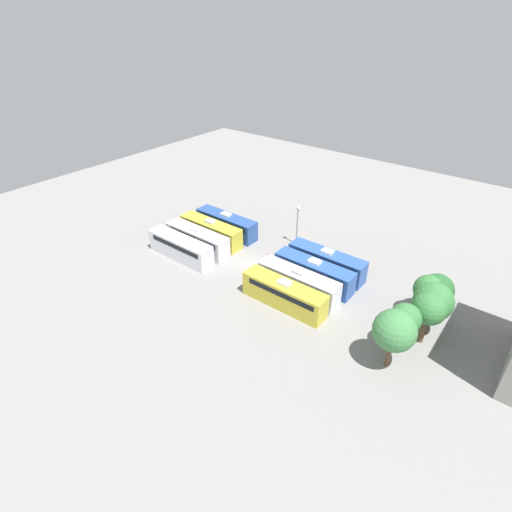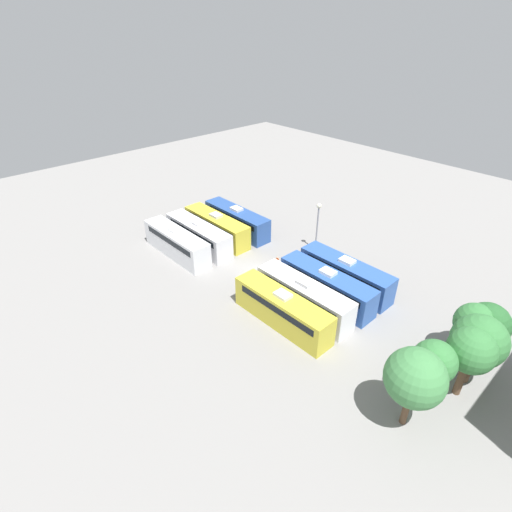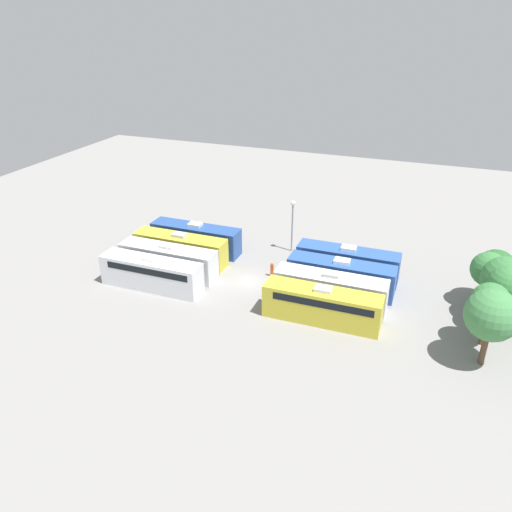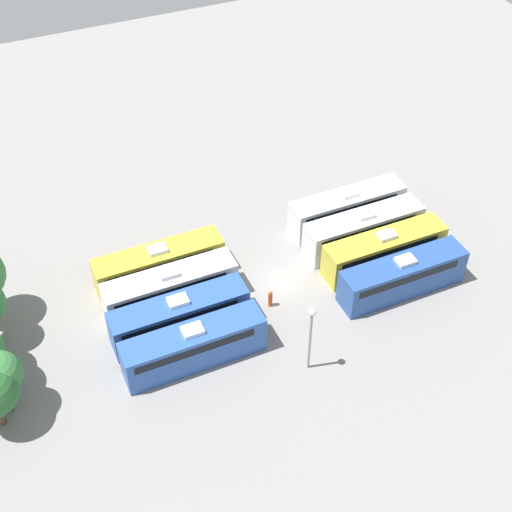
# 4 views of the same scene
# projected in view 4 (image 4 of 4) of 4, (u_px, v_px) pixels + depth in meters

# --- Properties ---
(ground_plane) EXTENTS (112.06, 112.06, 0.00)m
(ground_plane) POSITION_uv_depth(u_px,v_px,m) (279.00, 284.00, 61.59)
(ground_plane) COLOR gray
(bus_0) EXTENTS (2.64, 11.17, 3.65)m
(bus_0) POSITION_uv_depth(u_px,v_px,m) (402.00, 275.00, 59.76)
(bus_0) COLOR #284C93
(bus_0) RESTS_ON ground_plane
(bus_1) EXTENTS (2.64, 11.17, 3.65)m
(bus_1) POSITION_uv_depth(u_px,v_px,m) (384.00, 250.00, 62.11)
(bus_1) COLOR gold
(bus_1) RESTS_ON ground_plane
(bus_2) EXTENTS (2.64, 11.17, 3.65)m
(bus_2) POSITION_uv_depth(u_px,v_px,m) (363.00, 229.00, 64.18)
(bus_2) COLOR silver
(bus_2) RESTS_ON ground_plane
(bus_3) EXTENTS (2.64, 11.17, 3.65)m
(bus_3) POSITION_uv_depth(u_px,v_px,m) (347.00, 207.00, 66.43)
(bus_3) COLOR silver
(bus_3) RESTS_ON ground_plane
(bus_4) EXTENTS (2.64, 11.17, 3.65)m
(bus_4) POSITION_uv_depth(u_px,v_px,m) (193.00, 345.00, 54.17)
(bus_4) COLOR #2D56A8
(bus_4) RESTS_ON ground_plane
(bus_5) EXTENTS (2.64, 11.17, 3.65)m
(bus_5) POSITION_uv_depth(u_px,v_px,m) (179.00, 315.00, 56.40)
(bus_5) COLOR #2D56A8
(bus_5) RESTS_ON ground_plane
(bus_6) EXTENTS (2.64, 11.17, 3.65)m
(bus_6) POSITION_uv_depth(u_px,v_px,m) (170.00, 288.00, 58.68)
(bus_6) COLOR white
(bus_6) RESTS_ON ground_plane
(bus_7) EXTENTS (2.64, 11.17, 3.65)m
(bus_7) POSITION_uv_depth(u_px,v_px,m) (159.00, 264.00, 60.79)
(bus_7) COLOR gold
(bus_7) RESTS_ON ground_plane
(worker_person) EXTENTS (0.36, 0.36, 1.73)m
(worker_person) POSITION_uv_depth(u_px,v_px,m) (270.00, 299.00, 59.15)
(worker_person) COLOR #CC4C19
(worker_person) RESTS_ON ground_plane
(light_pole) EXTENTS (0.60, 0.60, 6.54)m
(light_pole) POSITION_uv_depth(u_px,v_px,m) (311.00, 328.00, 51.82)
(light_pole) COLOR gray
(light_pole) RESTS_ON ground_plane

